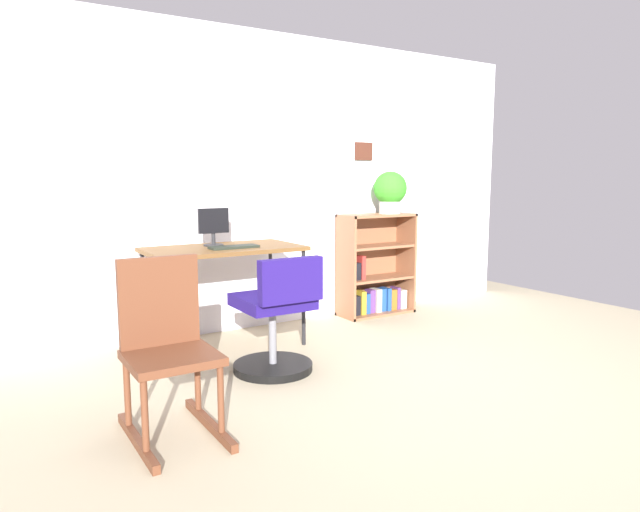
{
  "coord_description": "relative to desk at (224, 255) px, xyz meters",
  "views": [
    {
      "loc": [
        -2.26,
        -2.18,
        1.26
      ],
      "look_at": [
        -0.05,
        1.36,
        0.68
      ],
      "focal_mm": 31.86,
      "sensor_mm": 36.0,
      "label": 1
    }
  ],
  "objects": [
    {
      "name": "keyboard",
      "position": [
        0.04,
        -0.11,
        0.07
      ],
      "size": [
        0.35,
        0.13,
        0.02
      ],
      "primitive_type": "cube",
      "color": "black",
      "rests_on": "desk"
    },
    {
      "name": "desk",
      "position": [
        0.0,
        0.0,
        0.0
      ],
      "size": [
        1.12,
        0.62,
        0.75
      ],
      "color": "brown",
      "rests_on": "ground_plane"
    },
    {
      "name": "office_chair",
      "position": [
        0.06,
        -0.72,
        -0.36
      ],
      "size": [
        0.52,
        0.55,
        0.78
      ],
      "color": "black",
      "rests_on": "ground_plane"
    },
    {
      "name": "monitor",
      "position": [
        -0.04,
        0.1,
        0.2
      ],
      "size": [
        0.23,
        0.15,
        0.28
      ],
      "color": "#262628",
      "rests_on": "desk"
    },
    {
      "name": "potted_plant_on_shelf",
      "position": [
        1.72,
        0.21,
        0.44
      ],
      "size": [
        0.3,
        0.3,
        0.38
      ],
      "color": "#B7B2A8",
      "rests_on": "bookshelf_low"
    },
    {
      "name": "ground_plane",
      "position": [
        0.67,
        -1.69,
        -0.7
      ],
      "size": [
        6.24,
        6.24,
        0.0
      ],
      "primitive_type": "plane",
      "color": "tan"
    },
    {
      "name": "bookshelf_low",
      "position": [
        1.58,
        0.26,
        -0.3
      ],
      "size": [
        0.71,
        0.3,
        0.93
      ],
      "color": "brown",
      "rests_on": "ground_plane"
    },
    {
      "name": "wall_back",
      "position": [
        0.67,
        0.46,
        0.52
      ],
      "size": [
        5.2,
        0.12,
        2.44
      ],
      "color": "white",
      "rests_on": "ground_plane"
    },
    {
      "name": "rocking_chair",
      "position": [
        -0.79,
        -1.19,
        -0.25
      ],
      "size": [
        0.42,
        0.64,
        0.87
      ],
      "color": "brown",
      "rests_on": "ground_plane"
    }
  ]
}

